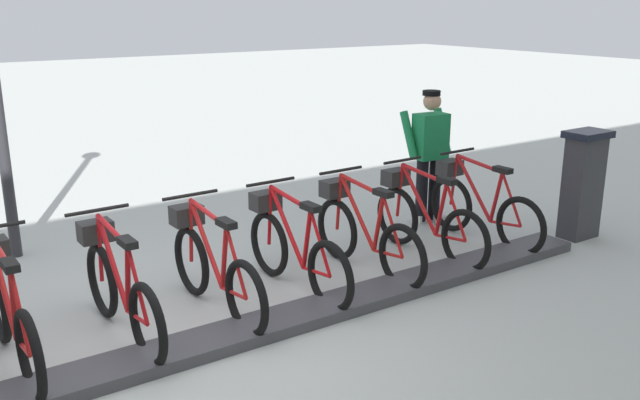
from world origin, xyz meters
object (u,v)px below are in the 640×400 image
(bike_docked_0, at_px, (480,205))
(bike_docked_3, at_px, (293,248))
(bike_docked_6, at_px, (9,313))
(bike_docked_2, at_px, (363,232))
(bike_docked_4, at_px, (213,266))
(worker_near_rack, at_px, (429,151))
(payment_kiosk, at_px, (583,183))
(bike_docked_5, at_px, (119,288))
(bike_docked_1, at_px, (425,218))

(bike_docked_0, distance_m, bike_docked_3, 2.54)
(bike_docked_6, bearing_deg, bike_docked_2, -90.00)
(bike_docked_2, bearing_deg, bike_docked_6, 90.00)
(bike_docked_4, height_order, worker_near_rack, worker_near_rack)
(payment_kiosk, bearing_deg, bike_docked_0, 62.21)
(bike_docked_2, distance_m, bike_docked_5, 2.54)
(bike_docked_1, distance_m, bike_docked_6, 4.24)
(bike_docked_2, distance_m, bike_docked_4, 1.70)
(payment_kiosk, height_order, bike_docked_1, payment_kiosk)
(bike_docked_1, distance_m, bike_docked_4, 2.54)
(bike_docked_6, bearing_deg, worker_near_rack, -80.04)
(bike_docked_5, height_order, bike_docked_6, same)
(bike_docked_4, bearing_deg, bike_docked_1, -90.00)
(bike_docked_2, bearing_deg, payment_kiosk, -101.62)
(bike_docked_1, distance_m, worker_near_rack, 1.33)
(bike_docked_6, relative_size, worker_near_rack, 1.04)
(bike_docked_2, distance_m, bike_docked_6, 3.39)
(bike_docked_2, bearing_deg, worker_near_rack, -62.37)
(bike_docked_2, relative_size, bike_docked_6, 1.00)
(bike_docked_0, xyz_separation_m, bike_docked_1, (0.00, 0.85, 0.00))
(bike_docked_1, relative_size, bike_docked_2, 1.00)
(bike_docked_3, xyz_separation_m, bike_docked_6, (0.00, 2.54, 0.00))
(bike_docked_5, relative_size, worker_near_rack, 1.04)
(bike_docked_4, relative_size, bike_docked_6, 1.00)
(bike_docked_4, bearing_deg, bike_docked_5, 90.00)
(bike_docked_2, xyz_separation_m, bike_docked_5, (0.00, 2.54, 0.00))
(bike_docked_0, bearing_deg, bike_docked_1, 90.00)
(payment_kiosk, bearing_deg, bike_docked_6, 84.71)
(bike_docked_0, distance_m, bike_docked_2, 1.70)
(payment_kiosk, distance_m, bike_docked_3, 3.68)
(bike_docked_1, xyz_separation_m, bike_docked_2, (0.00, 0.85, 0.00))
(bike_docked_1, height_order, worker_near_rack, worker_near_rack)
(bike_docked_0, relative_size, bike_docked_2, 1.00)
(bike_docked_1, relative_size, bike_docked_3, 1.00)
(bike_docked_1, relative_size, bike_docked_4, 1.00)
(bike_docked_4, bearing_deg, bike_docked_3, -90.00)
(bike_docked_0, relative_size, worker_near_rack, 1.04)
(bike_docked_5, distance_m, worker_near_rack, 4.37)
(payment_kiosk, height_order, bike_docked_2, payment_kiosk)
(bike_docked_0, bearing_deg, bike_docked_6, 90.00)
(worker_near_rack, bearing_deg, bike_docked_4, 104.73)
(bike_docked_5, bearing_deg, bike_docked_1, -90.00)
(bike_docked_0, xyz_separation_m, bike_docked_6, (0.00, 5.09, 0.00))
(bike_docked_0, bearing_deg, payment_kiosk, -117.79)
(bike_docked_1, distance_m, bike_docked_2, 0.85)
(bike_docked_1, distance_m, bike_docked_3, 1.70)
(bike_docked_0, relative_size, bike_docked_5, 1.00)
(bike_docked_4, relative_size, worker_near_rack, 1.04)
(bike_docked_4, distance_m, bike_docked_5, 0.85)
(bike_docked_2, height_order, bike_docked_6, same)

